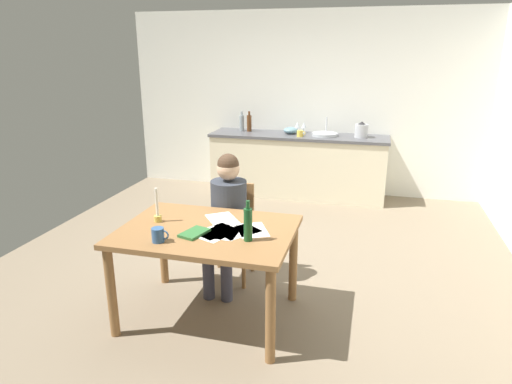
{
  "coord_description": "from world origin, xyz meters",
  "views": [
    {
      "loc": [
        1.04,
        -4.06,
        2.05
      ],
      "look_at": [
        0.07,
        -0.39,
        0.85
      ],
      "focal_mm": 31.64,
      "sensor_mm": 36.0,
      "label": 1
    }
  ],
  "objects_px": {
    "sink_unit": "(325,134)",
    "wine_bottle_on_table": "(248,224)",
    "wine_glass_by_kettle": "(297,125)",
    "teacup_on_counter": "(300,133)",
    "stovetop_kettle": "(361,130)",
    "wine_glass_near_sink": "(304,125)",
    "book_magazine": "(194,233)",
    "coffee_mug": "(158,235)",
    "bottle_oil": "(242,123)",
    "dining_table": "(207,241)",
    "mixing_bowl": "(291,130)",
    "candlestick": "(157,212)",
    "bottle_vinegar": "(249,123)",
    "person_seated": "(227,213)",
    "chair_at_table": "(232,226)"
  },
  "relations": [
    {
      "from": "sink_unit",
      "to": "wine_bottle_on_table",
      "type": "bearing_deg",
      "value": -92.33
    },
    {
      "from": "wine_glass_by_kettle",
      "to": "teacup_on_counter",
      "type": "height_order",
      "value": "wine_glass_by_kettle"
    },
    {
      "from": "stovetop_kettle",
      "to": "wine_glass_near_sink",
      "type": "distance_m",
      "value": 0.83
    },
    {
      "from": "book_magazine",
      "to": "wine_bottle_on_table",
      "type": "relative_size",
      "value": 0.75
    },
    {
      "from": "sink_unit",
      "to": "wine_glass_by_kettle",
      "type": "bearing_deg",
      "value": 160.8
    },
    {
      "from": "sink_unit",
      "to": "wine_glass_by_kettle",
      "type": "xyz_separation_m",
      "value": [
        -0.42,
        0.15,
        0.09
      ]
    },
    {
      "from": "wine_glass_by_kettle",
      "to": "sink_unit",
      "type": "bearing_deg",
      "value": -19.2
    },
    {
      "from": "sink_unit",
      "to": "wine_glass_near_sink",
      "type": "xyz_separation_m",
      "value": [
        -0.32,
        0.15,
        0.09
      ]
    },
    {
      "from": "coffee_mug",
      "to": "bottle_oil",
      "type": "height_order",
      "value": "bottle_oil"
    },
    {
      "from": "dining_table",
      "to": "stovetop_kettle",
      "type": "height_order",
      "value": "stovetop_kettle"
    },
    {
      "from": "sink_unit",
      "to": "mixing_bowl",
      "type": "height_order",
      "value": "sink_unit"
    },
    {
      "from": "dining_table",
      "to": "book_magazine",
      "type": "xyz_separation_m",
      "value": [
        -0.05,
        -0.12,
        0.11
      ]
    },
    {
      "from": "candlestick",
      "to": "wine_glass_near_sink",
      "type": "xyz_separation_m",
      "value": [
        0.61,
        3.44,
        0.18
      ]
    },
    {
      "from": "teacup_on_counter",
      "to": "dining_table",
      "type": "bearing_deg",
      "value": -93.19
    },
    {
      "from": "dining_table",
      "to": "bottle_oil",
      "type": "xyz_separation_m",
      "value": [
        -0.74,
        3.42,
        0.37
      ]
    },
    {
      "from": "bottle_oil",
      "to": "wine_glass_near_sink",
      "type": "xyz_separation_m",
      "value": [
        0.92,
        0.06,
        -0.01
      ]
    },
    {
      "from": "bottle_vinegar",
      "to": "coffee_mug",
      "type": "bearing_deg",
      "value": -84.22
    },
    {
      "from": "wine_bottle_on_table",
      "to": "bottle_oil",
      "type": "relative_size",
      "value": 1.04
    },
    {
      "from": "book_magazine",
      "to": "sink_unit",
      "type": "bearing_deg",
      "value": 97.4
    },
    {
      "from": "dining_table",
      "to": "wine_bottle_on_table",
      "type": "relative_size",
      "value": 4.41
    },
    {
      "from": "sink_unit",
      "to": "stovetop_kettle",
      "type": "relative_size",
      "value": 1.64
    },
    {
      "from": "bottle_vinegar",
      "to": "stovetop_kettle",
      "type": "relative_size",
      "value": 1.34
    },
    {
      "from": "coffee_mug",
      "to": "stovetop_kettle",
      "type": "distance_m",
      "value": 3.86
    },
    {
      "from": "stovetop_kettle",
      "to": "teacup_on_counter",
      "type": "xyz_separation_m",
      "value": [
        -0.82,
        -0.15,
        -0.06
      ]
    },
    {
      "from": "book_magazine",
      "to": "wine_glass_near_sink",
      "type": "relative_size",
      "value": 1.45
    },
    {
      "from": "candlestick",
      "to": "wine_bottle_on_table",
      "type": "xyz_separation_m",
      "value": [
        0.79,
        -0.17,
        0.05
      ]
    },
    {
      "from": "coffee_mug",
      "to": "mixing_bowl",
      "type": "xyz_separation_m",
      "value": [
        0.25,
        3.69,
        0.14
      ]
    },
    {
      "from": "person_seated",
      "to": "teacup_on_counter",
      "type": "xyz_separation_m",
      "value": [
        0.21,
        2.61,
        0.26
      ]
    },
    {
      "from": "person_seated",
      "to": "book_magazine",
      "type": "relative_size",
      "value": 5.35
    },
    {
      "from": "wine_glass_by_kettle",
      "to": "mixing_bowl",
      "type": "bearing_deg",
      "value": -127.1
    },
    {
      "from": "dining_table",
      "to": "wine_bottle_on_table",
      "type": "xyz_separation_m",
      "value": [
        0.36,
        -0.13,
        0.23
      ]
    },
    {
      "from": "bottle_vinegar",
      "to": "stovetop_kettle",
      "type": "distance_m",
      "value": 1.62
    },
    {
      "from": "sink_unit",
      "to": "dining_table",
      "type": "bearing_deg",
      "value": -98.56
    },
    {
      "from": "dining_table",
      "to": "coffee_mug",
      "type": "xyz_separation_m",
      "value": [
        -0.24,
        -0.31,
        0.15
      ]
    },
    {
      "from": "dining_table",
      "to": "teacup_on_counter",
      "type": "xyz_separation_m",
      "value": [
        0.18,
        3.18,
        0.29
      ]
    },
    {
      "from": "stovetop_kettle",
      "to": "wine_glass_near_sink",
      "type": "relative_size",
      "value": 1.43
    },
    {
      "from": "dining_table",
      "to": "chair_at_table",
      "type": "height_order",
      "value": "chair_at_table"
    },
    {
      "from": "coffee_mug",
      "to": "book_magazine",
      "type": "height_order",
      "value": "coffee_mug"
    },
    {
      "from": "book_magazine",
      "to": "teacup_on_counter",
      "type": "xyz_separation_m",
      "value": [
        0.23,
        3.31,
        0.18
      ]
    },
    {
      "from": "mixing_bowl",
      "to": "bottle_vinegar",
      "type": "bearing_deg",
      "value": 177.44
    },
    {
      "from": "wine_glass_near_sink",
      "to": "sink_unit",
      "type": "bearing_deg",
      "value": -24.35
    },
    {
      "from": "person_seated",
      "to": "wine_bottle_on_table",
      "type": "xyz_separation_m",
      "value": [
        0.39,
        -0.7,
        0.2
      ]
    },
    {
      "from": "wine_bottle_on_table",
      "to": "sink_unit",
      "type": "height_order",
      "value": "sink_unit"
    },
    {
      "from": "wine_glass_near_sink",
      "to": "teacup_on_counter",
      "type": "relative_size",
      "value": 1.27
    },
    {
      "from": "wine_glass_by_kettle",
      "to": "coffee_mug",
      "type": "bearing_deg",
      "value": -94.92
    },
    {
      "from": "coffee_mug",
      "to": "person_seated",
      "type": "bearing_deg",
      "value": 76.67
    },
    {
      "from": "chair_at_table",
      "to": "candlestick",
      "type": "distance_m",
      "value": 0.85
    },
    {
      "from": "wine_glass_by_kettle",
      "to": "teacup_on_counter",
      "type": "distance_m",
      "value": 0.32
    },
    {
      "from": "candlestick",
      "to": "dining_table",
      "type": "bearing_deg",
      "value": -5.85
    },
    {
      "from": "stovetop_kettle",
      "to": "book_magazine",
      "type": "bearing_deg",
      "value": -106.89
    }
  ]
}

